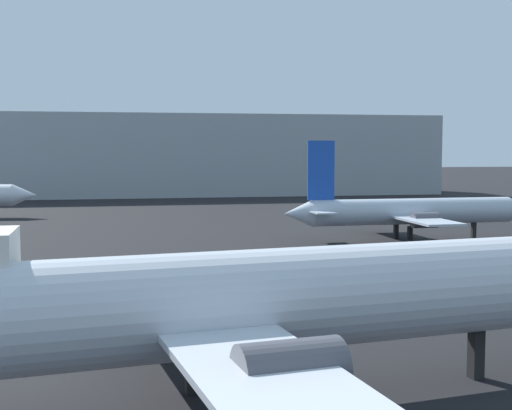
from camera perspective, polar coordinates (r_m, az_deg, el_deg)
airplane_at_gate at (r=24.08m, az=-1.47°, el=-7.91°), size 37.27×28.92×11.77m
airplane_distant at (r=69.24m, az=12.36°, el=-0.49°), size 25.77×18.16×9.63m
terminal_building at (r=136.00m, az=-4.96°, el=4.06°), size 93.54×18.39×15.21m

